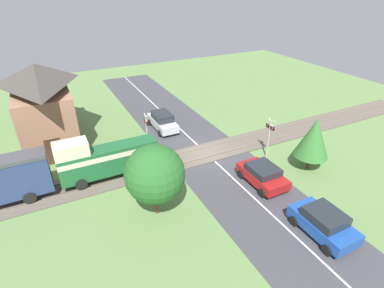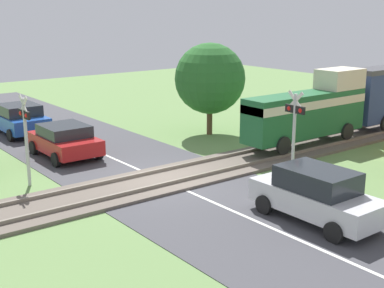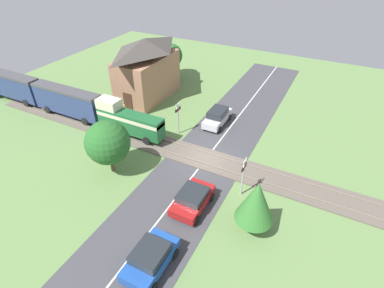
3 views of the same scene
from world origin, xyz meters
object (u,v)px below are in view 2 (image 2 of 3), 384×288
at_px(car_far_side, 316,194).
at_px(crossing_signal_west_approach, 25,128).
at_px(car_behind_queue, 20,119).
at_px(crossing_signal_east_approach, 294,123).
at_px(car_near_crossing, 65,140).

relative_size(car_far_side, crossing_signal_west_approach, 1.24).
height_order(car_behind_queue, crossing_signal_east_approach, crossing_signal_east_approach).
bearing_deg(car_near_crossing, car_far_side, 14.60).
xyz_separation_m(car_behind_queue, crossing_signal_east_approach, (13.00, 5.49, 1.29)).
distance_m(car_far_side, crossing_signal_east_approach, 4.37).
bearing_deg(crossing_signal_west_approach, car_near_crossing, 136.00).
relative_size(car_near_crossing, car_far_side, 0.90).
bearing_deg(crossing_signal_east_approach, crossing_signal_west_approach, -122.04).
bearing_deg(car_far_side, car_behind_queue, -169.96).
relative_size(car_near_crossing, car_behind_queue, 1.01).
bearing_deg(crossing_signal_east_approach, car_far_side, -38.57).
distance_m(car_near_crossing, crossing_signal_east_approach, 9.62).
relative_size(car_near_crossing, crossing_signal_west_approach, 1.11).
relative_size(car_behind_queue, crossing_signal_west_approach, 1.11).
bearing_deg(car_near_crossing, crossing_signal_east_approach, 35.23).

